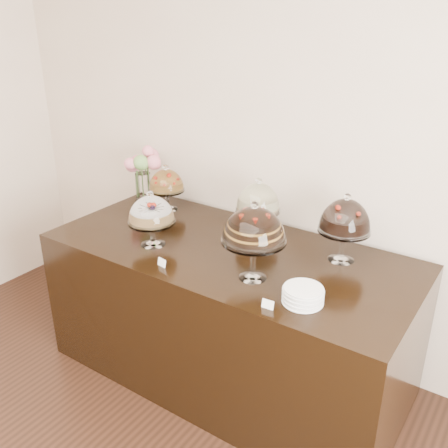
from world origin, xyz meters
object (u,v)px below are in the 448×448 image
Objects in this scene: cake_stand_sugar_sponge at (151,212)px; cake_stand_choco_layer at (254,227)px; display_counter at (228,313)px; flower_vase at (143,169)px; plate_stack at (303,295)px; cake_stand_dark_choco at (345,219)px; cake_stand_fruit_tart at (166,183)px; cake_stand_cheesecake at (258,200)px.

cake_stand_sugar_sponge is 0.79× the size of cake_stand_choco_layer.
display_counter is 6.46× the size of cake_stand_sugar_sponge.
flower_vase is 1.69m from plate_stack.
cake_stand_dark_choco is at bearing 55.72° from cake_stand_choco_layer.
cake_stand_sugar_sponge is (-0.41, -0.20, 0.66)m from display_counter.
cake_stand_fruit_tart reaches higher than display_counter.
cake_stand_choco_layer reaches higher than display_counter.
cake_stand_choco_layer is 1.32× the size of cake_stand_fruit_tart.
cake_stand_sugar_sponge is 1.11m from cake_stand_dark_choco.
flower_vase is (-0.54, 0.51, 0.04)m from cake_stand_sugar_sponge.
cake_stand_dark_choco reaches higher than plate_stack.
display_counter is 6.76× the size of cake_stand_fruit_tart.
cake_stand_choco_layer is 1.12m from cake_stand_fruit_tart.
cake_stand_dark_choco reaches higher than cake_stand_cheesecake.
cake_stand_choco_layer reaches higher than cake_stand_cheesecake.
cake_stand_dark_choco is at bearing -1.84° from cake_stand_fruit_tart.
cake_stand_cheesecake is 0.75m from cake_stand_fruit_tart.
cake_stand_choco_layer is at bearing -26.32° from cake_stand_fruit_tart.
flower_vase is at bearing 159.10° from plate_stack.
display_counter is 11.24× the size of plate_stack.
cake_stand_fruit_tart is 0.79× the size of flower_vase.
cake_stand_dark_choco is (0.56, -0.02, 0.02)m from cake_stand_cheesecake.
plate_stack reaches higher than display_counter.
cake_stand_fruit_tart is 1.66× the size of plate_stack.
display_counter is 0.82m from cake_stand_choco_layer.
cake_stand_cheesecake is at bearing -2.62° from flower_vase.
cake_stand_dark_choco reaches higher than cake_stand_fruit_tart.
cake_stand_sugar_sponge is 0.71m from cake_stand_choco_layer.
cake_stand_dark_choco is 1.31m from cake_stand_fruit_tart.
cake_stand_dark_choco is (0.31, 0.45, -0.04)m from cake_stand_choco_layer.
cake_stand_cheesecake is at bearing 118.18° from cake_stand_choco_layer.
cake_stand_sugar_sponge is at bearing 179.36° from cake_stand_choco_layer.
display_counter is 0.84m from plate_stack.
cake_stand_sugar_sponge is at bearing -156.27° from cake_stand_dark_choco.
cake_stand_dark_choco is (0.60, 0.25, 0.70)m from display_counter.
cake_stand_dark_choco is at bearing 92.00° from plate_stack.
flower_vase is at bearing 136.22° from cake_stand_sugar_sponge.
cake_stand_sugar_sponge is 1.74× the size of plate_stack.
cake_stand_cheesecake is 0.57m from cake_stand_dark_choco.
display_counter is at bearing 25.72° from cake_stand_sugar_sponge.
flower_vase is at bearing 177.51° from cake_stand_dark_choco.
display_counter is at bearing -157.68° from cake_stand_dark_choco.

